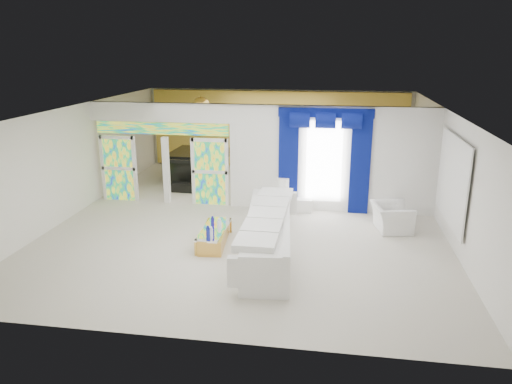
% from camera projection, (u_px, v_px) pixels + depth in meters
% --- Properties ---
extents(floor, '(12.00, 12.00, 0.00)m').
position_uv_depth(floor, '(252.00, 217.00, 13.62)').
color(floor, '#B7AF9E').
rests_on(floor, ground).
extents(dividing_wall, '(5.70, 0.18, 3.00)m').
position_uv_depth(dividing_wall, '(333.00, 159.00, 13.82)').
color(dividing_wall, white).
rests_on(dividing_wall, ground).
extents(dividing_header, '(4.30, 0.18, 0.55)m').
position_uv_depth(dividing_header, '(161.00, 112.00, 14.22)').
color(dividing_header, white).
rests_on(dividing_header, dividing_wall).
extents(stained_panel_left, '(0.95, 0.04, 2.00)m').
position_uv_depth(stained_panel_left, '(119.00, 168.00, 14.93)').
color(stained_panel_left, '#994C3F').
rests_on(stained_panel_left, ground).
extents(stained_panel_right, '(0.95, 0.04, 2.00)m').
position_uv_depth(stained_panel_right, '(210.00, 172.00, 14.50)').
color(stained_panel_right, '#994C3F').
rests_on(stained_panel_right, ground).
extents(stained_transom, '(4.00, 0.05, 0.35)m').
position_uv_depth(stained_transom, '(162.00, 129.00, 14.36)').
color(stained_transom, '#994C3F').
rests_on(stained_transom, dividing_header).
extents(window_pane, '(1.00, 0.02, 2.30)m').
position_uv_depth(window_pane, '(324.00, 162.00, 13.77)').
color(window_pane, white).
rests_on(window_pane, dividing_wall).
extents(blue_drape_left, '(0.55, 0.10, 2.80)m').
position_uv_depth(blue_drape_left, '(288.00, 162.00, 13.91)').
color(blue_drape_left, '#030C44').
rests_on(blue_drape_left, ground).
extents(blue_drape_right, '(0.55, 0.10, 2.80)m').
position_uv_depth(blue_drape_right, '(360.00, 165.00, 13.61)').
color(blue_drape_right, '#030C44').
rests_on(blue_drape_right, ground).
extents(blue_pelmet, '(2.60, 0.12, 0.25)m').
position_uv_depth(blue_pelmet, '(326.00, 113.00, 13.36)').
color(blue_pelmet, '#030C44').
rests_on(blue_pelmet, dividing_wall).
extents(wall_mirror, '(0.04, 2.70, 1.90)m').
position_uv_depth(wall_mirror, '(453.00, 180.00, 11.49)').
color(wall_mirror, white).
rests_on(wall_mirror, ground).
extents(gold_curtains, '(9.70, 0.12, 2.90)m').
position_uv_depth(gold_curtains, '(277.00, 130.00, 18.78)').
color(gold_curtains, gold).
rests_on(gold_curtains, ground).
extents(white_sofa, '(1.38, 4.54, 0.85)m').
position_uv_depth(white_sofa, '(268.00, 235.00, 11.21)').
color(white_sofa, silver).
rests_on(white_sofa, ground).
extents(coffee_table, '(0.70, 1.68, 0.36)m').
position_uv_depth(coffee_table, '(214.00, 236.00, 11.76)').
color(coffee_table, gold).
rests_on(coffee_table, ground).
extents(console_table, '(1.11, 0.35, 0.37)m').
position_uv_depth(console_table, '(293.00, 204.00, 14.14)').
color(console_table, white).
rests_on(console_table, ground).
extents(table_lamp, '(0.36, 0.36, 0.58)m').
position_uv_depth(table_lamp, '(283.00, 188.00, 14.05)').
color(table_lamp, silver).
rests_on(table_lamp, console_table).
extents(armchair, '(1.09, 1.19, 0.68)m').
position_uv_depth(armchair, '(392.00, 217.00, 12.60)').
color(armchair, silver).
rests_on(armchair, ground).
extents(grand_piano, '(1.60, 2.07, 1.02)m').
position_uv_depth(grand_piano, '(194.00, 165.00, 17.44)').
color(grand_piano, black).
rests_on(grand_piano, ground).
extents(piano_bench, '(0.88, 0.36, 0.29)m').
position_uv_depth(piano_bench, '(181.00, 187.00, 16.02)').
color(piano_bench, black).
rests_on(piano_bench, ground).
extents(tv_console, '(0.56, 0.51, 0.79)m').
position_uv_depth(tv_console, '(124.00, 178.00, 16.20)').
color(tv_console, tan).
rests_on(tv_console, ground).
extents(chandelier, '(0.60, 0.60, 0.60)m').
position_uv_depth(chandelier, '(201.00, 106.00, 16.43)').
color(chandelier, gold).
rests_on(chandelier, ceiling).
extents(decanters, '(0.20, 0.91, 0.28)m').
position_uv_depth(decanters, '(213.00, 228.00, 11.50)').
color(decanters, white).
rests_on(decanters, coffee_table).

